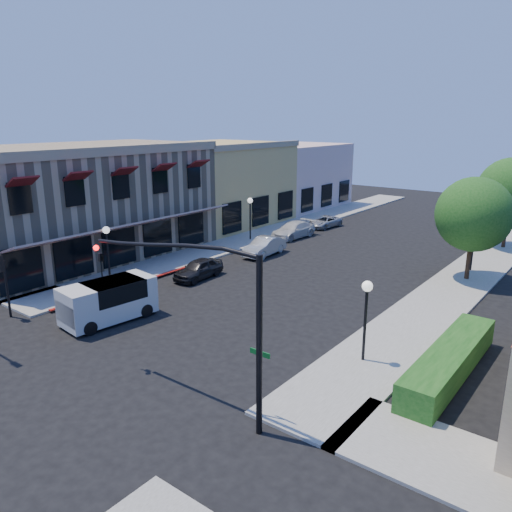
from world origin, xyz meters
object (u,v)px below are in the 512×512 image
Objects in this scene: white_van at (107,299)px; parked_car_a at (199,269)px; parked_car_b at (264,246)px; lamppost_right_near at (366,301)px; street_tree_a at (474,214)px; street_tree_b at (511,190)px; street_name_sign at (260,372)px; lamppost_right_far at (475,232)px; signal_mast_arm at (207,300)px; lamppost_left_far at (250,208)px; parked_car_c at (293,230)px; secondary_signal at (3,274)px; parked_car_d at (325,222)px; lamppost_left_near at (107,240)px.

white_van reaches higher than parked_car_a.
lamppost_right_near is at bearing -42.96° from parked_car_b.
street_tree_a is 0.92× the size of street_tree_b.
lamppost_right_far is at bearing 87.37° from street_name_sign.
signal_mast_arm is 3.20× the size of street_name_sign.
street_tree_b is at bearing 30.03° from lamppost_left_far.
street_tree_a is 15.70m from parked_car_c.
secondary_signal is 0.93× the size of lamppost_left_far.
street_tree_a is 0.81× the size of signal_mast_arm.
parked_car_c is (-13.70, 22.80, -1.03)m from street_name_sign.
parked_car_b is at bearing 86.61° from parked_car_a.
lamppost_right_far is 23.19m from white_van.
lamppost_right_far is 0.75× the size of white_van.
lamppost_left_far is at bearing 140.53° from lamppost_right_near.
street_name_sign is 5.98m from lamppost_right_near.
signal_mast_arm is 20.78m from parked_car_b.
signal_mast_arm is 2.41× the size of secondary_signal.
street_tree_b is (0.00, 10.00, 0.35)m from street_tree_a.
lamppost_left_far is at bearing 180.00° from street_tree_a.
secondary_signal is 0.73× the size of parked_car_c.
lamppost_right_near reaches higher than parked_car_a.
lamppost_right_near is 26.78m from parked_car_d.
street_name_sign is at bearing -58.01° from parked_car_d.
street_tree_a is 10.01m from street_tree_b.
secondary_signal is at bearing -158.22° from lamppost_right_near.
street_tree_b is 15.62m from parked_car_d.
secondary_signal is at bearing -85.66° from lamppost_left_near.
white_van is 1.17× the size of parked_car_b.
lamppost_left_far is (-16.00, 19.80, 1.04)m from street_name_sign.
street_name_sign is 20.85m from parked_car_b.
lamppost_left_far is 0.88× the size of parked_car_b.
street_tree_a is at bearing 0.00° from lamppost_left_far.
secondary_signal is 1.33× the size of street_name_sign.
lamppost_right_far is at bearing 0.65° from parked_car_c.
parked_car_a is 0.91× the size of parked_car_b.
white_van is 26.15m from parked_car_d.
lamppost_right_near is 0.88× the size of parked_car_b.
signal_mast_arm is at bearing -61.29° from parked_car_d.
street_tree_a is at bearing 38.98° from lamppost_left_near.
parked_car_d is at bearing 86.43° from secondary_signal.
street_tree_a reaches higher than parked_car_a.
street_tree_b is 2.81× the size of street_name_sign.
parked_car_a is 18.33m from parked_car_d.
parked_car_c is (-15.00, 3.00, -3.53)m from street_tree_a.
signal_mast_arm is at bearing -47.98° from parked_car_a.
lamppost_right_far is at bearing -92.15° from street_tree_b.
parked_car_c is (-1.40, 13.00, 0.04)m from parked_car_a.
secondary_signal reaches higher than parked_car_d.
white_van is at bearing 169.44° from street_name_sign.
lamppost_left_far is at bearing 90.00° from lamppost_left_near.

